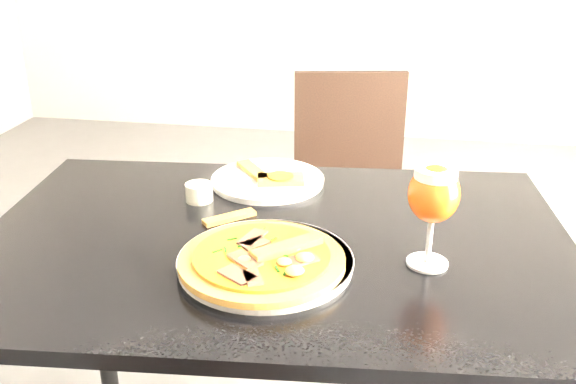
% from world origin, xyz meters
% --- Properties ---
extents(dining_table, '(1.27, 0.90, 0.75)m').
position_xyz_m(dining_table, '(-0.13, 0.03, 0.66)').
color(dining_table, black).
rests_on(dining_table, ground).
extents(chair_far, '(0.47, 0.47, 0.87)m').
position_xyz_m(chair_far, '(-0.04, 0.91, 0.48)').
color(chair_far, black).
rests_on(chair_far, ground).
extents(plate_main, '(0.41, 0.41, 0.02)m').
position_xyz_m(plate_main, '(-0.13, -0.09, 0.76)').
color(plate_main, silver).
rests_on(plate_main, dining_table).
extents(pizza, '(0.30, 0.30, 0.03)m').
position_xyz_m(pizza, '(-0.13, -0.11, 0.78)').
color(pizza, olive).
rests_on(pizza, plate_main).
extents(plate_second, '(0.30, 0.30, 0.01)m').
position_xyz_m(plate_second, '(-0.20, 0.31, 0.76)').
color(plate_second, silver).
rests_on(plate_second, dining_table).
extents(crust_scraps, '(0.19, 0.15, 0.02)m').
position_xyz_m(crust_scraps, '(-0.19, 0.30, 0.77)').
color(crust_scraps, olive).
rests_on(crust_scraps, plate_second).
extents(loose_crust, '(0.11, 0.10, 0.01)m').
position_xyz_m(loose_crust, '(-0.24, 0.09, 0.75)').
color(loose_crust, olive).
rests_on(loose_crust, dining_table).
extents(sauce_cup, '(0.06, 0.06, 0.04)m').
position_xyz_m(sauce_cup, '(-0.34, 0.18, 0.77)').
color(sauce_cup, silver).
rests_on(sauce_cup, dining_table).
extents(beer_glass, '(0.09, 0.09, 0.20)m').
position_xyz_m(beer_glass, '(0.17, -0.03, 0.89)').
color(beer_glass, silver).
rests_on(beer_glass, dining_table).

